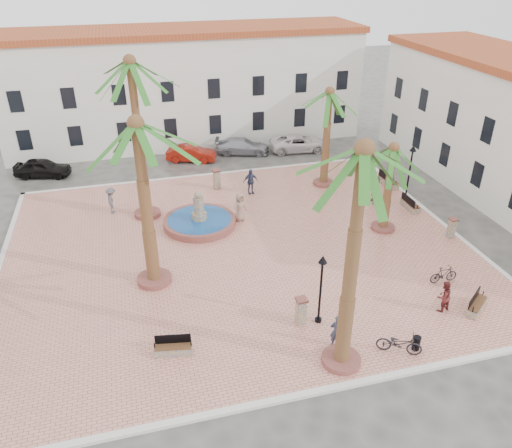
# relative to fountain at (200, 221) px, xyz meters

# --- Properties ---
(ground) EXTENTS (120.00, 120.00, 0.00)m
(ground) POSITION_rel_fountain_xyz_m (1.73, -3.29, -0.46)
(ground) COLOR #56544F
(ground) RESTS_ON ground
(plaza) EXTENTS (26.00, 22.00, 0.15)m
(plaza) POSITION_rel_fountain_xyz_m (1.73, -3.29, -0.39)
(plaza) COLOR #E28C7A
(plaza) RESTS_ON ground
(kerb_n) EXTENTS (26.30, 0.30, 0.16)m
(kerb_n) POSITION_rel_fountain_xyz_m (1.73, 7.71, -0.38)
(kerb_n) COLOR silver
(kerb_n) RESTS_ON ground
(kerb_s) EXTENTS (26.30, 0.30, 0.16)m
(kerb_s) POSITION_rel_fountain_xyz_m (1.73, -14.29, -0.38)
(kerb_s) COLOR silver
(kerb_s) RESTS_ON ground
(kerb_e) EXTENTS (0.30, 22.30, 0.16)m
(kerb_e) POSITION_rel_fountain_xyz_m (14.73, -3.29, -0.38)
(kerb_e) COLOR silver
(kerb_e) RESTS_ON ground
(building_north) EXTENTS (30.40, 7.40, 9.50)m
(building_north) POSITION_rel_fountain_xyz_m (1.73, 16.70, 4.30)
(building_north) COLOR white
(building_north) RESTS_ON ground
(fountain) EXTENTS (4.46, 4.46, 2.31)m
(fountain) POSITION_rel_fountain_xyz_m (0.00, 0.00, 0.00)
(fountain) COLOR #924D44
(fountain) RESTS_ON plaza
(palm_nw) EXTENTS (5.42, 5.42, 10.01)m
(palm_nw) POSITION_rel_fountain_xyz_m (-3.02, 2.18, 8.34)
(palm_nw) COLOR #924D44
(palm_nw) RESTS_ON plaza
(palm_sw) EXTENTS (5.76, 5.76, 8.80)m
(palm_sw) POSITION_rel_fountain_xyz_m (-3.23, -5.29, 7.13)
(palm_sw) COLOR #924D44
(palm_sw) RESTS_ON plaza
(palm_s) EXTENTS (5.31, 5.31, 9.73)m
(palm_s) POSITION_rel_fountain_xyz_m (3.77, -13.10, 8.10)
(palm_s) COLOR #924D44
(palm_s) RESTS_ON plaza
(palm_e) EXTENTS (4.69, 4.69, 5.57)m
(palm_e) POSITION_rel_fountain_xyz_m (10.76, -3.34, 4.22)
(palm_e) COLOR #924D44
(palm_e) RESTS_ON plaza
(palm_ne) EXTENTS (4.86, 4.86, 7.07)m
(palm_ne) POSITION_rel_fountain_xyz_m (9.70, 3.76, 5.63)
(palm_ne) COLOR #924D44
(palm_ne) RESTS_ON plaza
(bench_s) EXTENTS (1.67, 0.77, 0.85)m
(bench_s) POSITION_rel_fountain_xyz_m (-2.90, -10.79, -0.07)
(bench_s) COLOR gray
(bench_s) RESTS_ON plaza
(bench_se) EXTENTS (1.62, 1.39, 0.87)m
(bench_se) POSITION_rel_fountain_xyz_m (11.35, -11.60, -0.07)
(bench_se) COLOR gray
(bench_se) RESTS_ON plaza
(bench_e) EXTENTS (0.54, 1.72, 0.91)m
(bench_e) POSITION_rel_fountain_xyz_m (13.74, -1.39, -0.06)
(bench_e) COLOR gray
(bench_e) RESTS_ON plaza
(bench_ne) EXTENTS (0.80, 1.95, 1.00)m
(bench_ne) POSITION_rel_fountain_xyz_m (14.11, 2.34, -0.03)
(bench_ne) COLOR gray
(bench_ne) RESTS_ON plaza
(lamppost_s) EXTENTS (0.39, 0.39, 3.58)m
(lamppost_s) POSITION_rel_fountain_xyz_m (3.80, -10.43, 2.11)
(lamppost_s) COLOR black
(lamppost_s) RESTS_ON plaza
(lamppost_e) EXTENTS (0.43, 0.43, 3.93)m
(lamppost_e) POSITION_rel_fountain_xyz_m (14.13, -0.12, 2.35)
(lamppost_e) COLOR black
(lamppost_e) RESTS_ON plaza
(bollard_se) EXTENTS (0.53, 0.53, 1.39)m
(bollard_se) POSITION_rel_fountain_xyz_m (2.95, -10.36, 0.41)
(bollard_se) COLOR gray
(bollard_se) RESTS_ON plaza
(bollard_n) EXTENTS (0.61, 0.61, 1.43)m
(bollard_n) POSITION_rel_fountain_xyz_m (2.08, 5.04, 0.43)
(bollard_n) COLOR gray
(bollard_n) RESTS_ON plaza
(bollard_e) EXTENTS (0.48, 0.48, 1.26)m
(bollard_e) POSITION_rel_fountain_xyz_m (14.13, -5.33, 0.34)
(bollard_e) COLOR gray
(bollard_e) RESTS_ON plaza
(litter_bin) EXTENTS (0.34, 0.34, 0.65)m
(litter_bin) POSITION_rel_fountain_xyz_m (7.17, -13.22, 0.01)
(litter_bin) COLOR black
(litter_bin) RESTS_ON plaza
(cyclist_a) EXTENTS (0.67, 0.54, 1.59)m
(cyclist_a) POSITION_rel_fountain_xyz_m (3.94, -12.11, 0.48)
(cyclist_a) COLOR #33394D
(cyclist_a) RESTS_ON plaza
(bicycle_a) EXTENTS (1.99, 1.50, 1.00)m
(bicycle_a) POSITION_rel_fountain_xyz_m (6.34, -13.20, 0.19)
(bicycle_a) COLOR black
(bicycle_a) RESTS_ON plaza
(cyclist_b) EXTENTS (0.89, 0.76, 1.61)m
(cyclist_b) POSITION_rel_fountain_xyz_m (9.73, -11.18, 0.49)
(cyclist_b) COLOR #581D1C
(cyclist_b) RESTS_ON plaza
(bicycle_b) EXTENTS (1.53, 0.46, 0.91)m
(bicycle_b) POSITION_rel_fountain_xyz_m (11.11, -9.19, 0.14)
(bicycle_b) COLOR black
(bicycle_b) RESTS_ON plaza
(pedestrian_fountain_a) EXTENTS (1.08, 0.99, 1.86)m
(pedestrian_fountain_a) POSITION_rel_fountain_xyz_m (2.55, -0.04, 0.62)
(pedestrian_fountain_a) COLOR #957660
(pedestrian_fountain_a) RESTS_ON plaza
(pedestrian_fountain_b) EXTENTS (1.10, 0.55, 1.80)m
(pedestrian_fountain_b) POSITION_rel_fountain_xyz_m (4.18, 3.62, 0.59)
(pedestrian_fountain_b) COLOR #303956
(pedestrian_fountain_b) RESTS_ON plaza
(pedestrian_north) EXTENTS (0.68, 1.14, 1.75)m
(pedestrian_north) POSITION_rel_fountain_xyz_m (-5.16, 3.12, 0.56)
(pedestrian_north) COLOR #56555B
(pedestrian_north) RESTS_ON plaza
(pedestrian_east) EXTENTS (0.65, 1.81, 1.93)m
(pedestrian_east) POSITION_rel_fountain_xyz_m (11.86, 0.14, 0.65)
(pedestrian_east) COLOR #6E5D54
(pedestrian_east) RESTS_ON plaza
(car_black) EXTENTS (4.38, 2.57, 1.40)m
(car_black) POSITION_rel_fountain_xyz_m (-10.16, 10.87, 0.24)
(car_black) COLOR black
(car_black) RESTS_ON ground
(car_red) EXTENTS (4.17, 2.53, 1.30)m
(car_red) POSITION_rel_fountain_xyz_m (1.14, 11.07, 0.19)
(car_red) COLOR maroon
(car_red) RESTS_ON ground
(car_silver) EXTENTS (4.83, 3.01, 1.31)m
(car_silver) POSITION_rel_fountain_xyz_m (5.54, 11.64, 0.19)
(car_silver) COLOR #9D9DA5
(car_silver) RESTS_ON ground
(car_white) EXTENTS (5.12, 2.75, 1.37)m
(car_white) POSITION_rel_fountain_xyz_m (10.36, 11.05, 0.22)
(car_white) COLOR silver
(car_white) RESTS_ON ground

